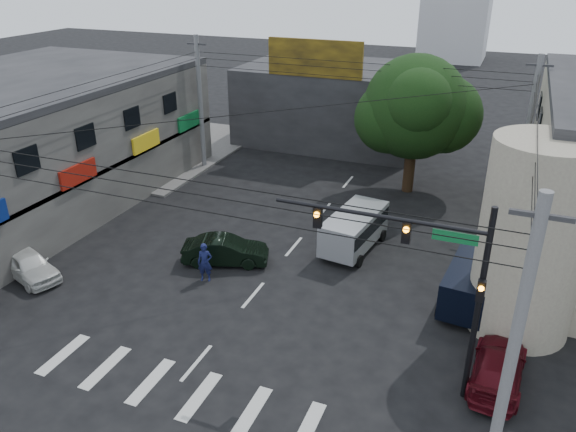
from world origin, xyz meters
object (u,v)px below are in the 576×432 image
Objects in this scene: white_compact at (28,265)px; traffic_gantry at (429,266)px; street_tree at (415,108)px; utility_pole_near_right at (512,358)px; utility_pole_far_left at (200,104)px; silver_minivan at (354,231)px; traffic_officer at (205,262)px; utility_pole_far_right at (526,138)px; dark_sedan at (225,251)px; navy_van at (472,283)px; maroon_sedan at (498,367)px.

traffic_gantry is at bearing -71.93° from white_compact.
street_tree is at bearing 101.99° from traffic_gantry.
utility_pole_near_right is 29.35m from utility_pole_far_left.
traffic_officer is at bearing 142.69° from silver_minivan.
traffic_officer is (-6.62, -14.65, -4.52)m from street_tree.
utility_pole_far_right is 2.07× the size of dark_sedan.
utility_pole_far_left is (-21.00, 20.50, 0.00)m from utility_pole_near_right.
utility_pole_far_left and utility_pole_far_right have the same top height.
utility_pole_near_right is 1.80× the size of navy_van.
maroon_sedan is (0.00, -15.82, -3.97)m from utility_pole_far_right.
utility_pole_near_right is 21.73m from white_compact.
dark_sedan is at bearing 99.75° from navy_van.
utility_pole_near_right reaches higher than maroon_sedan.
silver_minivan is at bearing 69.88° from navy_van.
dark_sedan is 11.64m from navy_van.
utility_pole_near_right is at bearing -52.58° from traffic_gantry.
street_tree is 22.48m from utility_pole_near_right.
utility_pole_far_left is 16.18m from traffic_officer.
utility_pole_far_left is 1.00× the size of utility_pole_far_right.
street_tree reaches higher than silver_minivan.
utility_pole_far_left is at bearing 14.48° from dark_sedan.
silver_minivan is at bearing -42.48° from maroon_sedan.
street_tree is 23.27m from white_compact.
utility_pole_far_right is 16.31m from maroon_sedan.
silver_minivan is 7.92m from traffic_officer.
navy_van is 12.01m from traffic_officer.
utility_pole_near_right is 16.11m from dark_sedan.
utility_pole_far_right is (2.68, 17.00, -0.23)m from traffic_gantry.
navy_van is at bearing -54.58° from white_compact.
street_tree is 15.18m from dark_sedan.
utility_pole_far_left is at bearing -33.56° from maroon_sedan.
traffic_officer is (-10.44, 3.35, -3.88)m from traffic_gantry.
silver_minivan is at bearing -30.84° from utility_pole_far_left.
white_compact is at bearing 111.31° from navy_van.
maroon_sedan is (21.00, -15.82, -3.97)m from utility_pole_far_left.
traffic_gantry is at bearing 173.57° from navy_van.
white_compact is (-7.98, -4.70, -0.02)m from dark_sedan.
traffic_gantry is at bearing 127.42° from utility_pole_near_right.
navy_van is (-1.41, -10.96, -3.61)m from utility_pole_far_right.
white_compact is 8.40m from traffic_officer.
dark_sedan is at bearing 132.31° from silver_minivan.
silver_minivan is at bearing 121.17° from utility_pole_near_right.
street_tree is 1.97× the size of maroon_sedan.
white_compact is 2.23× the size of traffic_officer.
silver_minivan is (-7.54, 7.78, 0.38)m from maroon_sedan.
utility_pole_far_left is 17.01m from white_compact.
street_tree is at bearing -65.44° from maroon_sedan.
utility_pole_near_right is at bearing -90.00° from utility_pole_far_right.
dark_sedan is (-10.34, 5.16, -4.14)m from traffic_gantry.
utility_pole_near_right reaches higher than silver_minivan.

